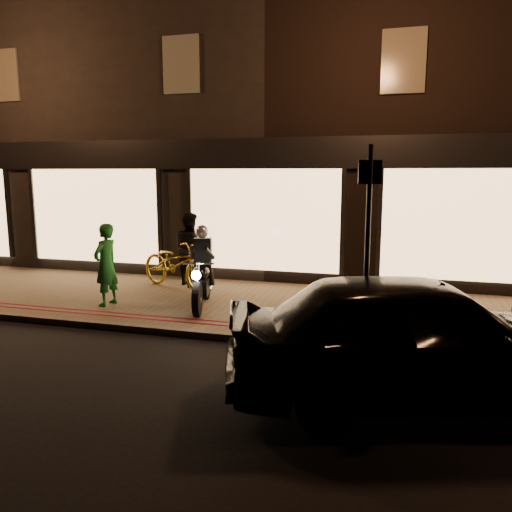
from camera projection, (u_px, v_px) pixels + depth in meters
The scene contains 11 objects.
ground at pixel (203, 339), 8.21m from camera, with size 90.00×90.00×0.00m, color black.
sidewalk at pixel (239, 305), 10.10m from camera, with size 50.00×4.00×0.12m, color brown.
kerb_stone at pixel (204, 335), 8.25m from camera, with size 50.00×0.14×0.12m, color #59544C.
red_kerb_lines at pixel (214, 323), 8.71m from camera, with size 50.00×0.26×0.01m.
building_row at pixel (303, 124), 16.05m from camera, with size 48.00×10.11×8.50m.
motorcycle at pixel (202, 275), 9.70m from camera, with size 0.72×1.91×1.59m.
sign_post at pixel (368, 234), 7.47m from camera, with size 0.34×0.14×3.00m.
bicycle_gold at pixel (176, 264), 11.21m from camera, with size 0.75×2.15×1.13m, color gold.
person_green at pixel (106, 265), 9.76m from camera, with size 0.59×0.39×1.62m, color #1F762B.
person_dark at pixel (190, 249), 11.52m from camera, with size 0.83×0.65×1.71m, color black.
parked_car at pixel (420, 337), 5.93m from camera, with size 1.86×4.61×1.57m, color black.
Camera 1 is at (2.96, -7.35, 2.71)m, focal length 35.00 mm.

